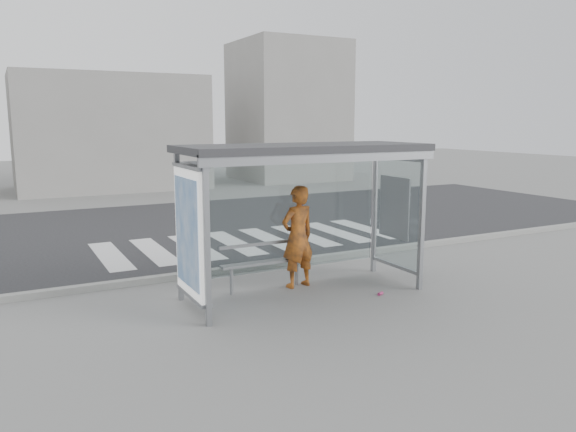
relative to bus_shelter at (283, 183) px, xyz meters
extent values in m
plane|color=slate|center=(0.37, -0.06, -1.98)|extent=(80.00, 80.00, 0.00)
cube|color=black|center=(0.37, 6.94, -1.98)|extent=(30.00, 10.00, 0.01)
cube|color=gray|center=(0.37, 1.89, -1.92)|extent=(30.00, 0.18, 0.12)
cube|color=silver|center=(-2.13, 4.44, -1.98)|extent=(0.55, 3.00, 0.00)
cube|color=silver|center=(-1.13, 4.44, -1.98)|extent=(0.55, 3.00, 0.00)
cube|color=silver|center=(-0.13, 4.44, -1.98)|extent=(0.55, 3.00, 0.00)
cube|color=silver|center=(0.87, 4.44, -1.98)|extent=(0.55, 3.00, 0.00)
cube|color=silver|center=(1.87, 4.44, -1.98)|extent=(0.55, 3.00, 0.00)
cube|color=silver|center=(2.87, 4.44, -1.98)|extent=(0.55, 3.00, 0.00)
cube|color=silver|center=(3.87, 4.44, -1.98)|extent=(0.55, 3.00, 0.00)
cube|color=silver|center=(4.87, 4.44, -1.98)|extent=(0.55, 3.00, 0.00)
cube|color=gray|center=(-1.63, -0.76, -0.73)|extent=(0.08, 0.08, 2.50)
cube|color=gray|center=(2.37, -0.76, -0.73)|extent=(0.08, 0.08, 2.50)
cube|color=gray|center=(-1.63, 0.64, -0.73)|extent=(0.08, 0.08, 2.50)
cube|color=gray|center=(2.37, 0.64, -0.73)|extent=(0.08, 0.08, 2.50)
cube|color=#2D2D30|center=(0.37, -0.06, 0.58)|extent=(4.25, 1.65, 0.12)
cube|color=gray|center=(0.37, -0.82, 0.47)|extent=(4.25, 0.06, 0.18)
cube|color=white|center=(0.37, 0.64, -0.68)|extent=(3.80, 0.02, 2.00)
cube|color=white|center=(-1.63, -0.06, -0.68)|extent=(0.15, 1.25, 2.00)
cube|color=#316AB0|center=(-1.54, -0.06, -0.68)|extent=(0.01, 1.10, 1.70)
cylinder|color=orange|center=(-1.53, 0.19, -0.43)|extent=(0.02, 0.32, 0.32)
cube|color=white|center=(2.37, -0.06, -0.68)|extent=(0.03, 1.25, 2.00)
cube|color=beige|center=(2.34, -0.01, -0.58)|extent=(0.03, 0.86, 1.16)
cube|color=gray|center=(0.37, 17.94, 0.52)|extent=(8.00, 5.00, 5.00)
cube|color=gray|center=(9.37, 17.94, 1.52)|extent=(5.00, 5.00, 7.00)
imported|color=#DA5F14|center=(0.50, 0.41, -1.05)|extent=(0.74, 0.55, 1.87)
cube|color=gray|center=(-0.11, 0.51, -1.48)|extent=(1.66, 0.20, 0.05)
cylinder|color=gray|center=(-0.76, 0.51, -1.74)|extent=(0.06, 0.06, 0.48)
cylinder|color=gray|center=(0.53, 0.51, -1.74)|extent=(0.06, 0.06, 0.48)
cube|color=gray|center=(-0.11, 0.60, -1.15)|extent=(1.66, 0.04, 0.06)
cylinder|color=#C63A75|center=(1.54, -0.72, -1.95)|extent=(0.12, 0.09, 0.06)
camera|label=1|loc=(-4.25, -8.35, 1.02)|focal=35.00mm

